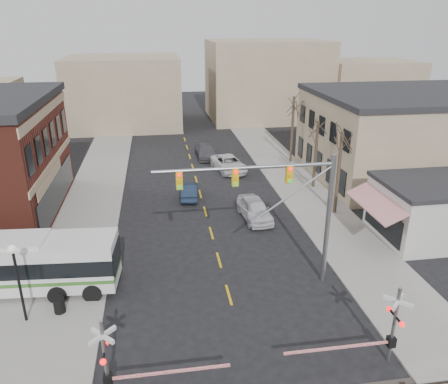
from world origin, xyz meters
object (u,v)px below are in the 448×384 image
at_px(traffic_signal_mast, 283,196).
at_px(car_c, 229,164).
at_px(rr_crossing_west, 117,361).
at_px(trash_bin, 59,305).
at_px(pedestrian_far, 49,253).
at_px(car_d, 206,151).
at_px(rr_crossing_east, 385,327).
at_px(pedestrian_near, 72,266).
at_px(street_lamp, 16,268).
at_px(car_b, 190,191).
at_px(car_a, 255,209).
at_px(transit_bus, 4,264).

distance_m(traffic_signal_mast, car_c, 22.09).
distance_m(rr_crossing_west, trash_bin, 7.40).
bearing_deg(pedestrian_far, car_d, 27.64).
bearing_deg(car_d, rr_crossing_east, -83.94).
height_order(rr_crossing_east, pedestrian_near, rr_crossing_east).
bearing_deg(car_d, street_lamp, -115.56).
bearing_deg(car_c, traffic_signal_mast, -102.60).
bearing_deg(car_b, car_c, -117.38).
height_order(traffic_signal_mast, car_a, traffic_signal_mast).
relative_size(rr_crossing_east, street_lamp, 1.26).
height_order(car_d, pedestrian_far, pedestrian_far).
bearing_deg(traffic_signal_mast, street_lamp, -174.24).
xyz_separation_m(street_lamp, trash_bin, (1.64, 0.44, -2.74)).
xyz_separation_m(car_c, pedestrian_near, (-12.89, -19.07, 0.12)).
distance_m(transit_bus, car_c, 25.77).
distance_m(transit_bus, pedestrian_far, 3.39).
height_order(rr_crossing_west, car_d, rr_crossing_west).
bearing_deg(car_d, pedestrian_far, -120.70).
xyz_separation_m(rr_crossing_east, car_b, (-7.09, 21.53, -1.30)).
height_order(trash_bin, pedestrian_near, pedestrian_near).
height_order(rr_crossing_east, car_c, rr_crossing_east).
relative_size(rr_crossing_west, pedestrian_far, 3.44).
xyz_separation_m(car_b, car_d, (2.85, 12.18, 0.09)).
distance_m(rr_crossing_east, car_b, 22.71).
bearing_deg(pedestrian_far, traffic_signal_mast, -49.99).
xyz_separation_m(traffic_signal_mast, street_lamp, (-14.12, -1.42, -2.45)).
xyz_separation_m(car_a, pedestrian_near, (-12.94, -6.89, 0.05)).
xyz_separation_m(traffic_signal_mast, trash_bin, (-12.48, -0.98, -5.19)).
height_order(pedestrian_near, pedestrian_far, pedestrian_far).
xyz_separation_m(trash_bin, car_a, (13.06, 10.33, 0.29)).
relative_size(street_lamp, car_a, 0.90).
xyz_separation_m(car_c, car_d, (-1.85, 5.20, -0.02)).
bearing_deg(trash_bin, street_lamp, -164.89).
bearing_deg(street_lamp, rr_crossing_east, -18.10).
xyz_separation_m(transit_bus, street_lamp, (1.73, -3.07, 1.44)).
bearing_deg(street_lamp, trash_bin, 15.11).
bearing_deg(trash_bin, rr_crossing_east, -21.32).
height_order(transit_bus, pedestrian_near, transit_bus).
xyz_separation_m(street_lamp, pedestrian_near, (1.76, 3.88, -2.40)).
bearing_deg(rr_crossing_east, car_d, 97.16).
bearing_deg(street_lamp, pedestrian_far, 89.09).
distance_m(street_lamp, pedestrian_far, 6.24).
height_order(transit_bus, trash_bin, transit_bus).
height_order(car_a, car_b, car_a).
height_order(rr_crossing_west, car_c, rr_crossing_west).
bearing_deg(rr_crossing_east, traffic_signal_mast, 112.63).
xyz_separation_m(car_b, pedestrian_far, (-9.86, -10.19, 0.27)).
relative_size(rr_crossing_west, street_lamp, 1.26).
xyz_separation_m(traffic_signal_mast, car_b, (-4.17, 14.54, -5.08)).
relative_size(traffic_signal_mast, car_b, 2.49).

